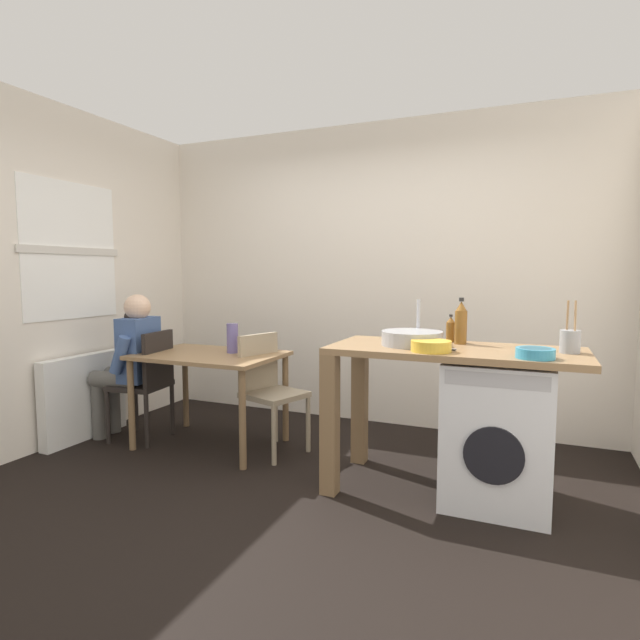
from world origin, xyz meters
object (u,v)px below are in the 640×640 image
Objects in this scene: dining_table at (210,366)px; utensil_crock at (570,341)px; chair_opposite at (268,386)px; bottle_squat_brown at (461,323)px; mixing_bowl at (431,345)px; chair_person_seat at (148,379)px; colander at (535,353)px; seated_person at (130,358)px; bottle_tall_green at (451,329)px; washing_machine at (498,432)px; vase at (232,338)px.

dining_table is 3.67× the size of utensil_crock.
dining_table is 1.22× the size of chair_opposite.
bottle_squat_brown is 1.28× the size of mixing_bowl.
bottle_squat_brown is at bearing 167.68° from utensil_crock.
chair_person_seat is 2.95m from colander.
mixing_bowl is at bearing -102.62° from seated_person.
mixing_bowl is at bearing 90.07° from chair_opposite.
seated_person is 5.17× the size of mixing_bowl.
bottle_tall_green is at bearing 84.89° from mixing_bowl.
seated_person is 4.01× the size of utensil_crock.
washing_machine is 4.76× the size of bottle_tall_green.
washing_machine is at bearing -97.96° from seated_person.
chair_person_seat is at bearing 178.41° from washing_machine.
dining_table is 3.71× the size of bottle_squat_brown.
colander is at bearing -42.88° from bottle_tall_green.
dining_table is at bearing -146.31° from vase.
bottle_tall_green is 0.12m from bottle_squat_brown.
seated_person is at bearing -166.20° from vase.
seated_person is (-0.16, -0.02, 0.16)m from chair_person_seat.
bottle_squat_brown is 0.41m from mixing_bowl.
mixing_bowl is at bearing -161.23° from utensil_crock.
bottle_tall_green is at bearing 2.92° from dining_table.
dining_table is 1.22× the size of chair_person_seat.
seated_person is 2.65m from bottle_squat_brown.
chair_person_seat is at bearing -90.00° from seated_person.
bottle_squat_brown is (1.43, -0.05, 0.55)m from chair_opposite.
chair_opposite is 3.00× the size of utensil_crock.
vase is (-2.20, 0.48, -0.09)m from colander.
seated_person reaches higher than chair_opposite.
chair_person_seat is 0.23m from seated_person.
bottle_squat_brown reaches higher than vase.
mixing_bowl is at bearing -11.43° from dining_table.
dining_table is at bearing -179.35° from bottle_squat_brown.
bottle_tall_green reaches higher than vase.
bottle_tall_green is 1.70m from vase.
colander reaches higher than chair_opposite.
vase is (-0.33, 0.03, 0.35)m from chair_opposite.
mixing_bowl is at bearing -95.11° from bottle_tall_green.
bottle_squat_brown is (2.46, 0.11, 0.55)m from chair_person_seat.
mixing_bowl is (1.32, -0.44, 0.45)m from chair_opposite.
mixing_bowl is (2.51, -0.25, 0.28)m from seated_person.
chair_opposite is 1.71m from washing_machine.
utensil_crock is (2.06, -0.19, 0.48)m from chair_opposite.
chair_person_seat is 4.50× the size of colander.
washing_machine is 4.30× the size of colander.
chair_opposite reaches higher than dining_table.
dining_table is at bearing -87.37° from chair_person_seat.
chair_person_seat is at bearing 174.24° from colander.
bottle_squat_brown reaches higher than seated_person.
bottle_squat_brown reaches higher than mixing_bowl.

